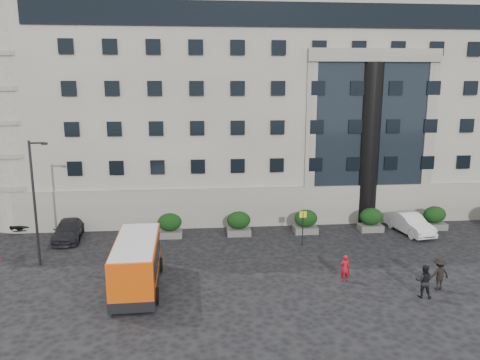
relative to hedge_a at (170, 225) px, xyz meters
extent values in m
plane|color=black|center=(4.00, -7.80, -0.93)|extent=(120.00, 120.00, 0.00)
cube|color=gray|center=(10.00, 14.20, 8.07)|extent=(44.00, 24.00, 18.00)
cylinder|color=black|center=(16.00, 2.50, 5.57)|extent=(1.80, 1.80, 13.00)
cube|color=#555553|center=(0.00, 0.00, -0.68)|extent=(1.80, 1.20, 0.50)
ellipsoid|color=black|center=(0.00, 0.00, 0.24)|extent=(1.80, 1.26, 1.34)
cube|color=#555553|center=(5.20, 0.00, -0.68)|extent=(1.80, 1.20, 0.50)
ellipsoid|color=black|center=(5.20, 0.00, 0.24)|extent=(1.80, 1.26, 1.34)
cube|color=#555553|center=(10.40, 0.00, -0.68)|extent=(1.80, 1.20, 0.50)
ellipsoid|color=black|center=(10.40, 0.00, 0.24)|extent=(1.80, 1.26, 1.34)
cube|color=#555553|center=(15.60, 0.00, -0.68)|extent=(1.80, 1.20, 0.50)
ellipsoid|color=black|center=(15.60, 0.00, 0.24)|extent=(1.80, 1.26, 1.34)
cube|color=#555553|center=(20.80, 0.00, -0.68)|extent=(1.80, 1.20, 0.50)
ellipsoid|color=black|center=(20.80, 0.00, 0.24)|extent=(1.80, 1.26, 1.34)
cylinder|color=#262628|center=(-8.00, -4.80, 3.07)|extent=(0.16, 0.16, 8.00)
cylinder|color=#262628|center=(-7.55, -4.80, 6.92)|extent=(0.90, 0.12, 0.12)
cube|color=black|center=(-7.10, -4.80, 6.87)|extent=(0.35, 0.18, 0.14)
cylinder|color=#262628|center=(9.50, -2.80, 0.32)|extent=(0.08, 0.08, 2.50)
cube|color=yellow|center=(9.50, -2.80, 1.37)|extent=(0.50, 0.06, 0.45)
cube|color=#D34909|center=(-1.40, -8.78, 0.73)|extent=(2.44, 6.75, 2.23)
cube|color=black|center=(-1.40, -8.78, -0.48)|extent=(2.48, 6.79, 0.55)
cube|color=black|center=(-1.40, -8.78, 0.94)|extent=(2.47, 5.28, 1.01)
cube|color=silver|center=(-1.40, -8.78, 1.80)|extent=(2.32, 6.41, 0.18)
cylinder|color=black|center=(-2.50, -10.95, -0.48)|extent=(0.30, 0.91, 0.90)
cylinder|color=black|center=(-0.20, -10.91, -0.48)|extent=(0.30, 0.91, 0.90)
cylinder|color=black|center=(-2.59, -6.66, -0.48)|extent=(0.30, 0.91, 0.90)
cylinder|color=black|center=(-0.29, -6.62, -0.48)|extent=(0.30, 0.91, 0.90)
cube|color=maroon|center=(-13.39, 11.30, 0.79)|extent=(2.92, 4.21, 2.77)
cube|color=maroon|center=(-13.67, 8.44, 0.34)|extent=(2.60, 2.00, 1.88)
cube|color=black|center=(-13.75, 7.66, 0.73)|extent=(2.11, 0.32, 0.89)
cylinder|color=black|center=(-14.87, 8.66, -0.46)|extent=(0.38, 0.95, 0.93)
cylinder|color=black|center=(-12.45, 8.43, -0.46)|extent=(0.38, 0.95, 0.93)
cylinder|color=black|center=(-14.52, 12.30, -0.46)|extent=(0.38, 0.95, 0.93)
cylinder|color=black|center=(-12.10, 12.07, -0.46)|extent=(0.38, 0.95, 0.93)
imported|color=black|center=(-7.50, 0.27, -0.24)|extent=(2.39, 4.90, 1.37)
imported|color=black|center=(-11.75, 4.00, -0.30)|extent=(2.80, 4.79, 1.25)
imported|color=silver|center=(18.40, -0.80, -0.15)|extent=(2.40, 4.91, 1.55)
imported|color=#A9101B|center=(10.58, -9.05, -0.12)|extent=(0.61, 0.41, 1.62)
imported|color=black|center=(14.17, -11.48, 0.00)|extent=(1.10, 0.98, 1.85)
imported|color=black|center=(15.49, -10.65, 0.00)|extent=(1.28, 0.84, 1.86)
camera|label=1|loc=(2.00, -33.99, 10.54)|focal=35.00mm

